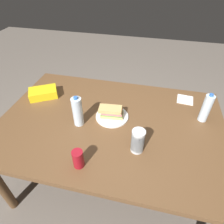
# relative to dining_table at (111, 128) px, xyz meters

# --- Properties ---
(ground_plane) EXTENTS (8.00, 8.00, 0.00)m
(ground_plane) POSITION_rel_dining_table_xyz_m (0.00, 0.00, -0.65)
(ground_plane) COLOR #70665B
(dining_table) EXTENTS (1.67, 1.13, 0.72)m
(dining_table) POSITION_rel_dining_table_xyz_m (0.00, 0.00, 0.00)
(dining_table) COLOR brown
(dining_table) RESTS_ON ground_plane
(paper_plate) EXTENTS (0.25, 0.25, 0.01)m
(paper_plate) POSITION_rel_dining_table_xyz_m (0.00, -0.05, 0.08)
(paper_plate) COLOR white
(paper_plate) RESTS_ON dining_table
(sandwich) EXTENTS (0.19, 0.11, 0.08)m
(sandwich) POSITION_rel_dining_table_xyz_m (0.00, -0.05, 0.13)
(sandwich) COLOR #DBB26B
(sandwich) RESTS_ON paper_plate
(soda_can_red) EXTENTS (0.07, 0.07, 0.12)m
(soda_can_red) POSITION_rel_dining_table_xyz_m (0.09, 0.42, 0.14)
(soda_can_red) COLOR maroon
(soda_can_red) RESTS_ON dining_table
(chip_bag) EXTENTS (0.27, 0.25, 0.07)m
(chip_bag) POSITION_rel_dining_table_xyz_m (0.65, -0.18, 0.11)
(chip_bag) COLOR yellow
(chip_bag) RESTS_ON dining_table
(water_bottle_tall) EXTENTS (0.07, 0.07, 0.24)m
(water_bottle_tall) POSITION_rel_dining_table_xyz_m (0.22, 0.08, 0.19)
(water_bottle_tall) COLOR silver
(water_bottle_tall) RESTS_ON dining_table
(plastic_cup_stack) EXTENTS (0.08, 0.08, 0.17)m
(plastic_cup_stack) POSITION_rel_dining_table_xyz_m (-0.23, 0.22, 0.16)
(plastic_cup_stack) COLOR silver
(plastic_cup_stack) RESTS_ON dining_table
(water_bottle_spare) EXTENTS (0.06, 0.06, 0.24)m
(water_bottle_spare) POSITION_rel_dining_table_xyz_m (-0.67, -0.18, 0.19)
(water_bottle_spare) COLOR silver
(water_bottle_spare) RESTS_ON dining_table
(paper_napkin) EXTENTS (0.14, 0.14, 0.01)m
(paper_napkin) POSITION_rel_dining_table_xyz_m (-0.56, -0.41, 0.08)
(paper_napkin) COLOR white
(paper_napkin) RESTS_ON dining_table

